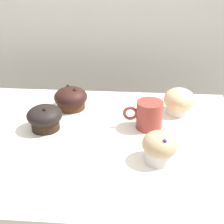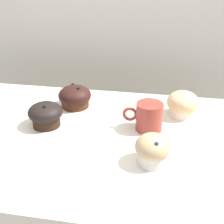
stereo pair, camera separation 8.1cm
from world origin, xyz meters
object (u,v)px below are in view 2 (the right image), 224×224
Objects in this scene: coffee_cup at (149,116)px; muffin_front_left at (153,150)px; muffin_back_left at (183,104)px; muffin_front_center at (75,97)px; muffin_back_right at (46,114)px.

muffin_front_left is at bearing -82.23° from coffee_cup.
muffin_back_left is at bearing 45.76° from coffee_cup.
muffin_back_left is (0.35, -0.01, 0.01)m from muffin_front_center.
muffin_back_left is at bearing -1.09° from muffin_front_center.
muffin_front_center is at bearing 156.76° from coffee_cup.
muffin_front_center is 0.39m from muffin_front_left.
muffin_front_center is at bearing 70.82° from muffin_back_right.
muffin_front_center is 1.10× the size of muffin_back_left.
muffin_front_left is 0.76× the size of coffee_cup.
muffin_front_center is 1.06× the size of muffin_back_right.
coffee_cup is (-0.10, -0.10, 0.00)m from muffin_back_left.
muffin_front_left is 0.17m from coffee_cup.
muffin_back_left and coffee_cup have the same top height.
muffin_back_right is 0.88× the size of coffee_cup.
muffin_front_center is 1.23× the size of muffin_front_left.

